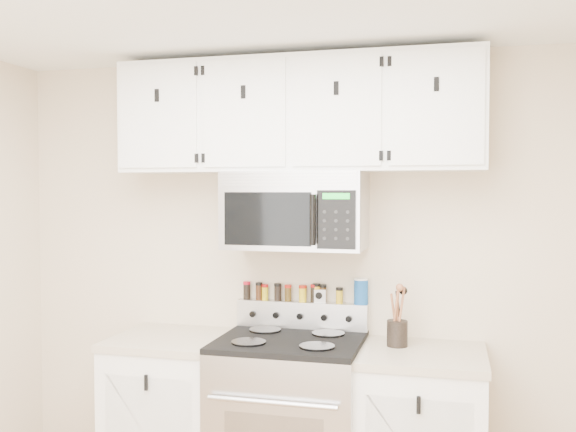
# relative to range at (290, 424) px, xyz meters

# --- Properties ---
(back_wall) EXTENTS (3.50, 0.01, 2.50)m
(back_wall) POSITION_rel_range_xyz_m (0.00, 0.32, 0.76)
(back_wall) COLOR beige
(back_wall) RESTS_ON floor
(range) EXTENTS (0.76, 0.65, 1.10)m
(range) POSITION_rel_range_xyz_m (0.00, 0.00, 0.00)
(range) COLOR #B7B7BA
(range) RESTS_ON floor
(base_cabinet_left) EXTENTS (0.64, 0.62, 0.92)m
(base_cabinet_left) POSITION_rel_range_xyz_m (-0.69, 0.02, -0.03)
(base_cabinet_left) COLOR white
(base_cabinet_left) RESTS_ON floor
(microwave) EXTENTS (0.76, 0.44, 0.42)m
(microwave) POSITION_rel_range_xyz_m (0.00, 0.13, 1.14)
(microwave) COLOR #9E9EA3
(microwave) RESTS_ON back_wall
(upper_cabinets) EXTENTS (2.00, 0.35, 0.62)m
(upper_cabinets) POSITION_rel_range_xyz_m (-0.00, 0.15, 1.66)
(upper_cabinets) COLOR white
(upper_cabinets) RESTS_ON back_wall
(utensil_crock) EXTENTS (0.11, 0.11, 0.32)m
(utensil_crock) POSITION_rel_range_xyz_m (0.56, 0.10, 0.51)
(utensil_crock) COLOR black
(utensil_crock) RESTS_ON base_cabinet_right
(kitchen_timer) EXTENTS (0.08, 0.07, 0.08)m
(kitchen_timer) POSITION_rel_range_xyz_m (0.10, 0.28, 0.65)
(kitchen_timer) COLOR silver
(kitchen_timer) RESTS_ON range
(salt_canister) EXTENTS (0.08, 0.08, 0.15)m
(salt_canister) POSITION_rel_range_xyz_m (0.34, 0.28, 0.69)
(salt_canister) COLOR #16509B
(salt_canister) RESTS_ON range
(spice_jar_0) EXTENTS (0.04, 0.04, 0.10)m
(spice_jar_0) POSITION_rel_range_xyz_m (-0.33, 0.28, 0.67)
(spice_jar_0) COLOR black
(spice_jar_0) RESTS_ON range
(spice_jar_1) EXTENTS (0.04, 0.04, 0.10)m
(spice_jar_1) POSITION_rel_range_xyz_m (-0.26, 0.28, 0.67)
(spice_jar_1) COLOR #3A1E0E
(spice_jar_1) RESTS_ON range
(spice_jar_2) EXTENTS (0.04, 0.04, 0.09)m
(spice_jar_2) POSITION_rel_range_xyz_m (-0.22, 0.28, 0.66)
(spice_jar_2) COLOR gold
(spice_jar_2) RESTS_ON range
(spice_jar_3) EXTENTS (0.04, 0.04, 0.10)m
(spice_jar_3) POSITION_rel_range_xyz_m (-0.14, 0.28, 0.66)
(spice_jar_3) COLOR black
(spice_jar_3) RESTS_ON range
(spice_jar_4) EXTENTS (0.04, 0.04, 0.09)m
(spice_jar_4) POSITION_rel_range_xyz_m (-0.08, 0.28, 0.66)
(spice_jar_4) COLOR #42300F
(spice_jar_4) RESTS_ON range
(spice_jar_5) EXTENTS (0.05, 0.05, 0.09)m
(spice_jar_5) POSITION_rel_range_xyz_m (0.00, 0.28, 0.66)
(spice_jar_5) COLOR gold
(spice_jar_5) RESTS_ON range
(spice_jar_6) EXTENTS (0.05, 0.05, 0.10)m
(spice_jar_6) POSITION_rel_range_xyz_m (0.07, 0.28, 0.67)
(spice_jar_6) COLOR black
(spice_jar_6) RESTS_ON range
(spice_jar_7) EXTENTS (0.05, 0.05, 0.11)m
(spice_jar_7) POSITION_rel_range_xyz_m (0.09, 0.28, 0.67)
(spice_jar_7) COLOR gold
(spice_jar_7) RESTS_ON range
(spice_jar_8) EXTENTS (0.04, 0.04, 0.10)m
(spice_jar_8) POSITION_rel_range_xyz_m (0.12, 0.28, 0.67)
(spice_jar_8) COLOR #39230D
(spice_jar_8) RESTS_ON range
(spice_jar_9) EXTENTS (0.04, 0.04, 0.09)m
(spice_jar_9) POSITION_rel_range_xyz_m (0.22, 0.28, 0.66)
(spice_jar_9) COLOR gold
(spice_jar_9) RESTS_ON range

